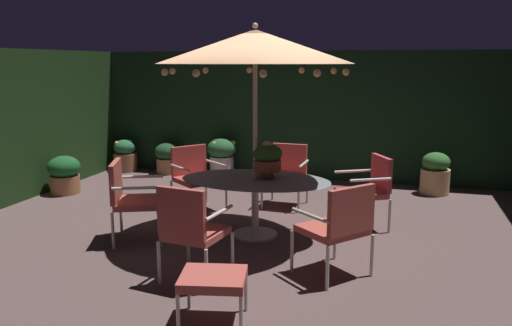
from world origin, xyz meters
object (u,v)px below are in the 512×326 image
at_px(patio_chair_north, 190,226).
at_px(potted_plant_back_left, 125,155).
at_px(patio_chair_northeast, 339,223).
at_px(patio_chair_east, 368,186).
at_px(patio_chair_southeast, 287,171).
at_px(ottoman_footrest, 213,280).
at_px(patio_dining_table, 255,188).
at_px(potted_plant_right_near, 167,157).
at_px(potted_plant_right_far, 435,173).
at_px(patio_chair_south, 195,173).
at_px(centerpiece_planter, 267,158).
at_px(potted_plant_left_near, 222,156).
at_px(patio_chair_southwest, 131,195).
at_px(patio_umbrella, 255,47).
at_px(potted_plant_back_center, 64,174).

distance_m(patio_chair_north, potted_plant_back_left, 5.70).
relative_size(patio_chair_northeast, patio_chair_east, 1.02).
relative_size(patio_chair_southeast, ottoman_footrest, 1.48).
relative_size(patio_dining_table, patio_chair_northeast, 1.93).
bearing_deg(potted_plant_right_near, patio_chair_southeast, -29.74).
xyz_separation_m(ottoman_footrest, potted_plant_right_far, (2.06, 5.07, -0.03)).
bearing_deg(patio_chair_south, patio_chair_northeast, -39.32).
xyz_separation_m(patio_chair_northeast, potted_plant_right_near, (-3.85, 4.10, -0.25)).
bearing_deg(patio_dining_table, potted_plant_right_near, 130.88).
xyz_separation_m(centerpiece_planter, patio_chair_east, (1.21, 0.65, -0.44)).
height_order(potted_plant_right_near, potted_plant_left_near, potted_plant_left_near).
relative_size(patio_dining_table, patio_chair_southwest, 1.91).
distance_m(patio_chair_north, potted_plant_right_near, 5.24).
bearing_deg(patio_umbrella, centerpiece_planter, 30.17).
relative_size(patio_umbrella, potted_plant_right_near, 4.31).
height_order(patio_chair_north, potted_plant_back_center, patio_chair_north).
distance_m(ottoman_footrest, potted_plant_left_near, 5.63).
height_order(centerpiece_planter, potted_plant_left_near, centerpiece_planter).
height_order(patio_chair_south, potted_plant_left_near, patio_chair_south).
height_order(patio_chair_northeast, potted_plant_right_near, patio_chair_northeast).
bearing_deg(patio_chair_southeast, centerpiece_planter, -87.67).
height_order(centerpiece_planter, patio_chair_north, centerpiece_planter).
height_order(patio_chair_east, potted_plant_back_center, patio_chair_east).
xyz_separation_m(centerpiece_planter, patio_chair_northeast, (1.03, -1.07, -0.43)).
height_order(patio_chair_southwest, potted_plant_back_center, patio_chair_southwest).
xyz_separation_m(patio_chair_southeast, potted_plant_right_far, (2.25, 1.32, -0.18)).
relative_size(patio_chair_north, potted_plant_right_far, 1.43).
distance_m(patio_chair_north, potted_plant_right_far, 5.06).
bearing_deg(patio_chair_north, patio_chair_southwest, 141.52).
relative_size(patio_chair_southeast, potted_plant_left_near, 1.25).
xyz_separation_m(patio_chair_southeast, patio_chair_southwest, (-1.50, -2.09, 0.05)).
bearing_deg(potted_plant_right_near, potted_plant_right_far, -2.91).
bearing_deg(potted_plant_left_near, potted_plant_right_near, -179.49).
xyz_separation_m(patio_chair_east, patio_chair_southwest, (-2.77, -1.29, 0.02)).
distance_m(centerpiece_planter, potted_plant_right_near, 4.19).
xyz_separation_m(ottoman_footrest, potted_plant_back_left, (-3.87, 5.29, -0.06)).
height_order(potted_plant_back_left, potted_plant_left_near, potted_plant_left_near).
height_order(patio_dining_table, patio_umbrella, patio_umbrella).
distance_m(patio_chair_south, ottoman_footrest, 3.49).
bearing_deg(patio_chair_east, patio_chair_northeast, -96.05).
relative_size(patio_chair_east, potted_plant_right_near, 1.58).
bearing_deg(ottoman_footrest, potted_plant_right_near, 119.01).
xyz_separation_m(patio_chair_northeast, potted_plant_left_near, (-2.71, 4.11, -0.17)).
xyz_separation_m(patio_chair_northeast, ottoman_footrest, (-0.90, -1.22, -0.20)).
distance_m(patio_dining_table, centerpiece_planter, 0.41).
bearing_deg(patio_chair_southeast, potted_plant_right_near, 150.26).
bearing_deg(potted_plant_back_left, patio_dining_table, -40.39).
xyz_separation_m(patio_chair_southeast, potted_plant_back_left, (-3.68, 1.54, -0.21)).
distance_m(patio_dining_table, potted_plant_back_left, 4.75).
height_order(patio_chair_north, patio_chair_east, patio_chair_north).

